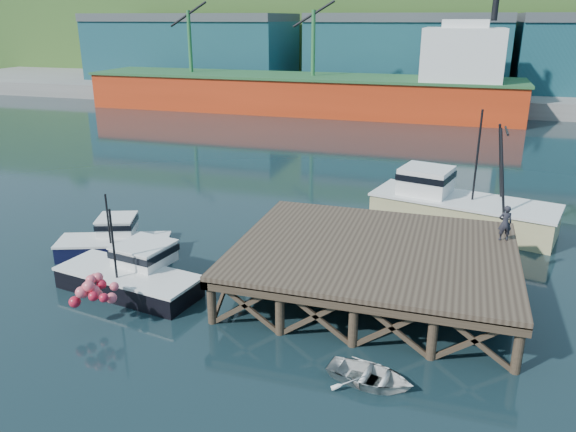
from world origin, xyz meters
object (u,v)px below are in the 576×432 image
at_px(boat_navy, 115,241).
at_px(dockworker, 505,223).
at_px(dinghy, 370,376).
at_px(boat_black, 132,274).
at_px(trawler, 459,204).

xyz_separation_m(boat_navy, dockworker, (18.81, 2.27, 2.24)).
bearing_deg(boat_navy, dockworker, -13.17).
relative_size(boat_navy, dockworker, 3.62).
height_order(dinghy, dockworker, dockworker).
distance_m(boat_navy, boat_black, 4.51).
distance_m(trawler, dinghy, 16.55).
relative_size(boat_navy, dinghy, 2.03).
bearing_deg(trawler, dinghy, -84.55).
bearing_deg(dockworker, trawler, -88.48).
bearing_deg(dinghy, boat_navy, 74.05).
xyz_separation_m(boat_black, dinghy, (11.34, -3.76, -0.45)).
relative_size(boat_black, dinghy, 2.38).
height_order(trawler, dinghy, trawler).
distance_m(boat_navy, dockworker, 19.08).
bearing_deg(dockworker, dinghy, 50.62).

